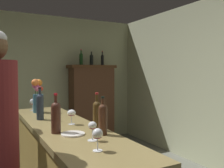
{
  "coord_description": "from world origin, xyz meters",
  "views": [
    {
      "loc": [
        -0.34,
        -1.82,
        1.5
      ],
      "look_at": [
        1.11,
        0.89,
        1.34
      ],
      "focal_mm": 39.19,
      "sensor_mm": 36.0,
      "label": 1
    }
  ],
  "objects_px": {
    "wine_bottle_chardonnay": "(97,114)",
    "wine_glass_front": "(72,114)",
    "wine_bottle_merlot": "(40,105)",
    "wine_bottle_riesling": "(103,118)",
    "display_bottle_left": "(81,58)",
    "display_cabinet": "(92,102)",
    "wine_glass_rear": "(92,127)",
    "wine_bottle_pinot": "(56,116)",
    "wine_glass_spare": "(32,102)",
    "wine_glass_mid": "(98,135)",
    "display_bottle_midleft": "(91,59)",
    "display_bottle_center": "(102,59)",
    "flower_arrangement": "(38,95)",
    "cheese_plate": "(73,134)"
  },
  "relations": [
    {
      "from": "wine_bottle_chardonnay",
      "to": "wine_glass_front",
      "type": "relative_size",
      "value": 2.27
    },
    {
      "from": "wine_bottle_merlot",
      "to": "wine_glass_front",
      "type": "height_order",
      "value": "wine_bottle_merlot"
    },
    {
      "from": "wine_bottle_riesling",
      "to": "display_bottle_left",
      "type": "distance_m",
      "value": 3.21
    },
    {
      "from": "display_cabinet",
      "to": "wine_glass_rear",
      "type": "relative_size",
      "value": 11.66
    },
    {
      "from": "wine_bottle_riesling",
      "to": "wine_bottle_pinot",
      "type": "bearing_deg",
      "value": 144.38
    },
    {
      "from": "wine_glass_spare",
      "to": "display_bottle_left",
      "type": "bearing_deg",
      "value": 50.56
    },
    {
      "from": "wine_glass_mid",
      "to": "display_bottle_midleft",
      "type": "relative_size",
      "value": 0.51
    },
    {
      "from": "wine_bottle_chardonnay",
      "to": "display_bottle_center",
      "type": "xyz_separation_m",
      "value": [
        1.43,
        2.83,
        0.62
      ]
    },
    {
      "from": "wine_glass_spare",
      "to": "display_bottle_center",
      "type": "xyz_separation_m",
      "value": [
        1.73,
        1.51,
        0.65
      ]
    },
    {
      "from": "wine_glass_spare",
      "to": "wine_glass_front",
      "type": "bearing_deg",
      "value": -80.08
    },
    {
      "from": "display_bottle_left",
      "to": "wine_bottle_chardonnay",
      "type": "bearing_deg",
      "value": -108.55
    },
    {
      "from": "wine_bottle_riesling",
      "to": "wine_glass_front",
      "type": "xyz_separation_m",
      "value": [
        -0.1,
        0.47,
        -0.03
      ]
    },
    {
      "from": "wine_glass_front",
      "to": "display_bottle_left",
      "type": "xyz_separation_m",
      "value": [
        1.07,
        2.52,
        0.66
      ]
    },
    {
      "from": "display_cabinet",
      "to": "wine_bottle_merlot",
      "type": "height_order",
      "value": "display_cabinet"
    },
    {
      "from": "wine_glass_mid",
      "to": "display_bottle_left",
      "type": "xyz_separation_m",
      "value": [
        1.17,
        3.33,
        0.66
      ]
    },
    {
      "from": "flower_arrangement",
      "to": "display_bottle_midleft",
      "type": "xyz_separation_m",
      "value": [
        1.44,
        1.67,
        0.54
      ]
    },
    {
      "from": "wine_bottle_riesling",
      "to": "wine_bottle_pinot",
      "type": "xyz_separation_m",
      "value": [
        -0.31,
        0.22,
        0.0
      ]
    },
    {
      "from": "wine_bottle_riesling",
      "to": "wine_bottle_pinot",
      "type": "height_order",
      "value": "wine_bottle_pinot"
    },
    {
      "from": "display_cabinet",
      "to": "wine_bottle_riesling",
      "type": "height_order",
      "value": "display_cabinet"
    },
    {
      "from": "display_cabinet",
      "to": "flower_arrangement",
      "type": "relative_size",
      "value": 4.0
    },
    {
      "from": "wine_bottle_riesling",
      "to": "display_bottle_left",
      "type": "xyz_separation_m",
      "value": [
        0.97,
        2.99,
        0.63
      ]
    },
    {
      "from": "wine_glass_mid",
      "to": "cheese_plate",
      "type": "bearing_deg",
      "value": 90.78
    },
    {
      "from": "wine_bottle_pinot",
      "to": "wine_bottle_merlot",
      "type": "relative_size",
      "value": 0.96
    },
    {
      "from": "wine_glass_mid",
      "to": "wine_glass_rear",
      "type": "height_order",
      "value": "wine_glass_mid"
    },
    {
      "from": "wine_glass_mid",
      "to": "cheese_plate",
      "type": "relative_size",
      "value": 0.77
    },
    {
      "from": "wine_bottle_chardonnay",
      "to": "cheese_plate",
      "type": "relative_size",
      "value": 1.71
    },
    {
      "from": "wine_bottle_pinot",
      "to": "display_bottle_left",
      "type": "height_order",
      "value": "display_bottle_left"
    },
    {
      "from": "wine_glass_front",
      "to": "flower_arrangement",
      "type": "xyz_separation_m",
      "value": [
        -0.14,
        0.85,
        0.11
      ]
    },
    {
      "from": "display_bottle_midleft",
      "to": "wine_bottle_pinot",
      "type": "bearing_deg",
      "value": -118.67
    },
    {
      "from": "wine_glass_rear",
      "to": "wine_bottle_pinot",
      "type": "bearing_deg",
      "value": 117.17
    },
    {
      "from": "wine_glass_mid",
      "to": "wine_glass_spare",
      "type": "distance_m",
      "value": 1.82
    },
    {
      "from": "display_cabinet",
      "to": "wine_bottle_riesling",
      "type": "relative_size",
      "value": 5.36
    },
    {
      "from": "wine_bottle_riesling",
      "to": "flower_arrangement",
      "type": "height_order",
      "value": "flower_arrangement"
    },
    {
      "from": "wine_bottle_pinot",
      "to": "wine_glass_rear",
      "type": "bearing_deg",
      "value": -62.83
    },
    {
      "from": "flower_arrangement",
      "to": "display_cabinet",
      "type": "bearing_deg",
      "value": 49.3
    },
    {
      "from": "wine_glass_mid",
      "to": "cheese_plate",
      "type": "height_order",
      "value": "wine_glass_mid"
    },
    {
      "from": "wine_glass_front",
      "to": "display_bottle_center",
      "type": "bearing_deg",
      "value": 58.39
    },
    {
      "from": "display_bottle_left",
      "to": "wine_bottle_merlot",
      "type": "bearing_deg",
      "value": -120.8
    },
    {
      "from": "wine_bottle_riesling",
      "to": "wine_glass_front",
      "type": "distance_m",
      "value": 0.48
    },
    {
      "from": "wine_glass_mid",
      "to": "flower_arrangement",
      "type": "bearing_deg",
      "value": 91.11
    },
    {
      "from": "wine_bottle_chardonnay",
      "to": "cheese_plate",
      "type": "height_order",
      "value": "wine_bottle_chardonnay"
    },
    {
      "from": "display_bottle_center",
      "to": "wine_glass_rear",
      "type": "bearing_deg",
      "value": -117.16
    },
    {
      "from": "wine_bottle_chardonnay",
      "to": "wine_glass_mid",
      "type": "relative_size",
      "value": 2.23
    },
    {
      "from": "display_bottle_left",
      "to": "wine_bottle_riesling",
      "type": "bearing_deg",
      "value": -108.01
    },
    {
      "from": "display_bottle_midleft",
      "to": "wine_glass_rear",
      "type": "bearing_deg",
      "value": -113.36
    },
    {
      "from": "wine_bottle_riesling",
      "to": "wine_bottle_merlot",
      "type": "distance_m",
      "value": 0.9
    },
    {
      "from": "wine_bottle_chardonnay",
      "to": "wine_bottle_riesling",
      "type": "height_order",
      "value": "wine_bottle_chardonnay"
    },
    {
      "from": "wine_bottle_riesling",
      "to": "wine_glass_front",
      "type": "relative_size",
      "value": 2.15
    },
    {
      "from": "wine_glass_mid",
      "to": "wine_glass_front",
      "type": "bearing_deg",
      "value": 82.51
    },
    {
      "from": "wine_bottle_chardonnay",
      "to": "wine_glass_spare",
      "type": "distance_m",
      "value": 1.35
    }
  ]
}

